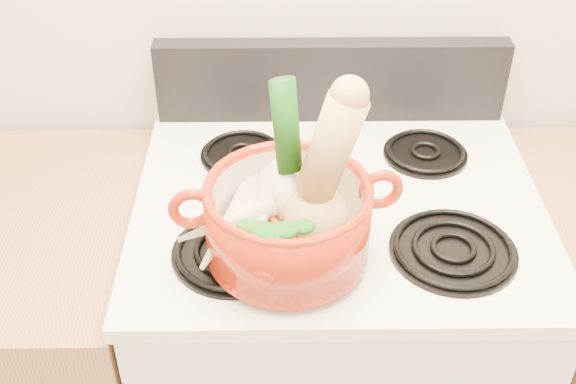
{
  "coord_description": "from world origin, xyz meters",
  "views": [
    {
      "loc": [
        -0.11,
        0.31,
        1.8
      ],
      "look_at": [
        -0.1,
        1.21,
        1.11
      ],
      "focal_mm": 45.0,
      "sensor_mm": 36.0,
      "label": 1
    }
  ],
  "objects_px": {
    "squash": "(318,171)",
    "leek": "(286,159)",
    "stove_body": "(329,362)",
    "dutch_oven": "(288,221)"
  },
  "relations": [
    {
      "from": "stove_body",
      "to": "dutch_oven",
      "type": "bearing_deg",
      "value": -119.81
    },
    {
      "from": "stove_body",
      "to": "dutch_oven",
      "type": "relative_size",
      "value": 3.34
    },
    {
      "from": "leek",
      "to": "stove_body",
      "type": "bearing_deg",
      "value": 29.57
    },
    {
      "from": "stove_body",
      "to": "dutch_oven",
      "type": "distance_m",
      "value": 0.61
    },
    {
      "from": "squash",
      "to": "leek",
      "type": "distance_m",
      "value": 0.06
    },
    {
      "from": "dutch_oven",
      "to": "squash",
      "type": "bearing_deg",
      "value": -4.86
    },
    {
      "from": "dutch_oven",
      "to": "leek",
      "type": "xyz_separation_m",
      "value": [
        -0.0,
        0.03,
        0.1
      ]
    },
    {
      "from": "dutch_oven",
      "to": "stove_body",
      "type": "bearing_deg",
      "value": 51.55
    },
    {
      "from": "squash",
      "to": "leek",
      "type": "relative_size",
      "value": 0.98
    },
    {
      "from": "squash",
      "to": "leek",
      "type": "bearing_deg",
      "value": 163.19
    }
  ]
}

